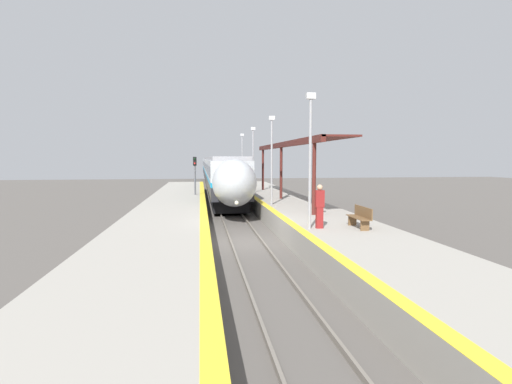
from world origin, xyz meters
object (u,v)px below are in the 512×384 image
object	(u,v)px
railway_signal	(195,176)
platform_bench	(360,216)
person_waiting	(320,205)
lamppost_near	(310,152)
train	(215,170)
lamppost_farthest	(242,156)
lamppost_mid	(272,154)
lamppost_far	(253,155)

from	to	relation	value
railway_signal	platform_bench	bearing A→B (deg)	-66.93
platform_bench	railway_signal	bearing A→B (deg)	113.07
person_waiting	lamppost_near	size ratio (longest dim) A/B	0.33
train	lamppost_farthest	bearing A→B (deg)	-80.59
lamppost_mid	lamppost_farthest	xyz separation A→B (m)	(0.00, 17.53, 0.00)
train	lamppost_far	world-z (taller)	lamppost_far
platform_bench	lamppost_farthest	distance (m)	26.62
train	railway_signal	xyz separation A→B (m)	(-2.48, -24.16, 0.17)
lamppost_far	railway_signal	bearing A→B (deg)	-165.19
lamppost_mid	lamppost_far	bearing A→B (deg)	90.00
train	platform_bench	distance (m)	40.77
person_waiting	lamppost_far	world-z (taller)	lamppost_far
lamppost_farthest	lamppost_mid	bearing A→B (deg)	-90.00
train	lamppost_near	distance (m)	40.52
lamppost_mid	platform_bench	bearing A→B (deg)	-76.41
lamppost_near	lamppost_farthest	distance (m)	26.29
lamppost_farthest	lamppost_near	bearing A→B (deg)	-90.00
lamppost_farthest	train	bearing A→B (deg)	99.41
lamppost_near	lamppost_mid	bearing A→B (deg)	90.00
train	lamppost_far	xyz separation A→B (m)	(2.34, -22.88, 1.85)
person_waiting	railway_signal	world-z (taller)	railway_signal
lamppost_mid	lamppost_farthest	world-z (taller)	same
platform_bench	lamppost_far	distance (m)	17.96
platform_bench	lamppost_near	xyz separation A→B (m)	(-2.14, 0.11, 2.66)
platform_bench	railway_signal	size ratio (longest dim) A/B	0.44
lamppost_mid	lamppost_farthest	size ratio (longest dim) A/B	1.00
train	person_waiting	distance (m)	40.45
platform_bench	person_waiting	distance (m)	1.78
train	lamppost_mid	distance (m)	31.79
platform_bench	lamppost_far	xyz separation A→B (m)	(-2.14, 17.63, 2.66)
platform_bench	lamppost_mid	distance (m)	9.51
person_waiting	lamppost_far	size ratio (longest dim) A/B	0.33
person_waiting	lamppost_mid	bearing A→B (deg)	92.89
train	lamppost_farthest	world-z (taller)	lamppost_farthest
platform_bench	lamppost_far	size ratio (longest dim) A/B	0.32
lamppost_mid	railway_signal	bearing A→B (deg)	122.79
lamppost_mid	lamppost_far	size ratio (longest dim) A/B	1.00
lamppost_near	lamppost_mid	distance (m)	8.76
railway_signal	lamppost_farthest	bearing A→B (deg)	64.33
platform_bench	lamppost_mid	size ratio (longest dim) A/B	0.32
lamppost_far	person_waiting	bearing A→B (deg)	-88.56
lamppost_farthest	railway_signal	bearing A→B (deg)	-115.67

